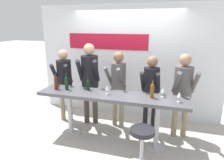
# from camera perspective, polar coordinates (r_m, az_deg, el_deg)

# --- Properties ---
(ground_plane) EXTENTS (40.00, 40.00, 0.00)m
(ground_plane) POSITION_cam_1_polar(r_m,az_deg,el_deg) (4.07, -0.35, -16.75)
(ground_plane) COLOR #B2ADA3
(back_wall) EXTENTS (4.36, 0.12, 2.63)m
(back_wall) POSITION_cam_1_polar(r_m,az_deg,el_deg) (4.78, 4.10, 5.23)
(back_wall) COLOR silver
(back_wall) RESTS_ON ground_plane
(tasting_table) EXTENTS (2.76, 0.56, 0.95)m
(tasting_table) POSITION_cam_1_polar(r_m,az_deg,el_deg) (3.70, -0.37, -6.11)
(tasting_table) COLOR #4C4C51
(tasting_table) RESTS_ON ground_plane
(bar_stool) EXTENTS (0.40, 0.40, 0.67)m
(bar_stool) POSITION_cam_1_polar(r_m,az_deg,el_deg) (3.23, 8.56, -17.13)
(bar_stool) COLOR #B2B2B7
(bar_stool) RESTS_ON ground_plane
(person_far_left) EXTENTS (0.44, 0.55, 1.66)m
(person_far_left) POSITION_cam_1_polar(r_m,az_deg,el_deg) (4.57, -13.49, 0.70)
(person_far_left) COLOR gray
(person_far_left) RESTS_ON ground_plane
(person_left) EXTENTS (0.50, 0.62, 1.80)m
(person_left) POSITION_cam_1_polar(r_m,az_deg,el_deg) (4.31, -6.38, 1.33)
(person_left) COLOR #473D33
(person_left) RESTS_ON ground_plane
(person_center_left) EXTENTS (0.43, 0.55, 1.65)m
(person_center_left) POSITION_cam_1_polar(r_m,az_deg,el_deg) (4.16, 1.78, -0.33)
(person_center_left) COLOR gray
(person_center_left) RESTS_ON ground_plane
(person_center) EXTENTS (0.38, 0.49, 1.60)m
(person_center) POSITION_cam_1_polar(r_m,az_deg,el_deg) (4.03, 11.07, -1.74)
(person_center) COLOR black
(person_center) RESTS_ON ground_plane
(person_center_right) EXTENTS (0.47, 0.58, 1.67)m
(person_center_right) POSITION_cam_1_polar(r_m,az_deg,el_deg) (4.00, 19.59, -1.92)
(person_center_right) COLOR gray
(person_center_right) RESTS_ON ground_plane
(wine_bottle_0) EXTENTS (0.07, 0.07, 0.32)m
(wine_bottle_0) POSITION_cam_1_polar(r_m,az_deg,el_deg) (3.96, -12.85, -0.71)
(wine_bottle_0) COLOR black
(wine_bottle_0) RESTS_ON tasting_table
(wine_bottle_1) EXTENTS (0.08, 0.08, 0.31)m
(wine_bottle_1) POSITION_cam_1_polar(r_m,az_deg,el_deg) (4.04, -15.68, -0.64)
(wine_bottle_1) COLOR #4C1E0F
(wine_bottle_1) RESTS_ON tasting_table
(wine_bottle_2) EXTENTS (0.07, 0.07, 0.25)m
(wine_bottle_2) POSITION_cam_1_polar(r_m,az_deg,el_deg) (3.87, -6.85, -1.23)
(wine_bottle_2) COLOR black
(wine_bottle_2) RESTS_ON tasting_table
(wine_bottle_3) EXTENTS (0.07, 0.07, 0.32)m
(wine_bottle_3) POSITION_cam_1_polar(r_m,az_deg,el_deg) (3.50, 11.42, -2.84)
(wine_bottle_3) COLOR brown
(wine_bottle_3) RESTS_ON tasting_table
(wine_glass_0) EXTENTS (0.07, 0.07, 0.18)m
(wine_glass_0) POSITION_cam_1_polar(r_m,az_deg,el_deg) (3.59, 14.39, -2.90)
(wine_glass_0) COLOR silver
(wine_glass_0) RESTS_ON tasting_table
(wine_glass_1) EXTENTS (0.07, 0.07, 0.18)m
(wine_glass_1) POSITION_cam_1_polar(r_m,az_deg,el_deg) (3.62, -1.38, -2.20)
(wine_glass_1) COLOR silver
(wine_glass_1) RESTS_ON tasting_table
(wine_glass_2) EXTENTS (0.07, 0.07, 0.18)m
(wine_glass_2) POSITION_cam_1_polar(r_m,az_deg,el_deg) (3.44, 18.67, -4.06)
(wine_glass_2) COLOR silver
(wine_glass_2) RESTS_ON tasting_table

